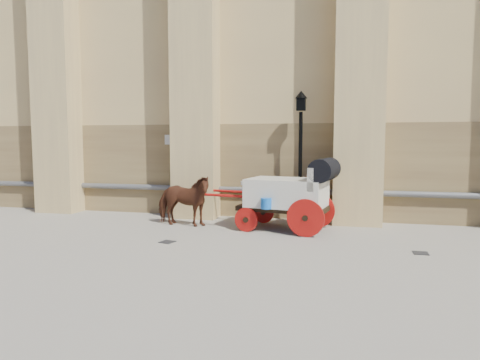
# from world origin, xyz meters

# --- Properties ---
(ground) EXTENTS (90.00, 90.00, 0.00)m
(ground) POSITION_xyz_m (0.00, 0.00, 0.00)
(ground) COLOR gray
(ground) RESTS_ON ground
(horse) EXTENTS (1.81, 0.93, 1.48)m
(horse) POSITION_xyz_m (-0.90, 2.15, 0.74)
(horse) COLOR #5D2C18
(horse) RESTS_ON ground
(carriage) EXTENTS (4.71, 1.99, 2.00)m
(carriage) POSITION_xyz_m (2.23, 2.27, 1.08)
(carriage) COLOR black
(carriage) RESTS_ON ground
(street_lamp) EXTENTS (0.37, 0.37, 3.93)m
(street_lamp) POSITION_xyz_m (2.34, 3.44, 2.10)
(street_lamp) COLOR black
(street_lamp) RESTS_ON ground
(drain_grate_near) EXTENTS (0.40, 0.40, 0.01)m
(drain_grate_near) POSITION_xyz_m (-0.56, 0.17, 0.01)
(drain_grate_near) COLOR black
(drain_grate_near) RESTS_ON ground
(drain_grate_far) EXTENTS (0.33, 0.33, 0.01)m
(drain_grate_far) POSITION_xyz_m (5.26, 0.47, 0.01)
(drain_grate_far) COLOR black
(drain_grate_far) RESTS_ON ground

